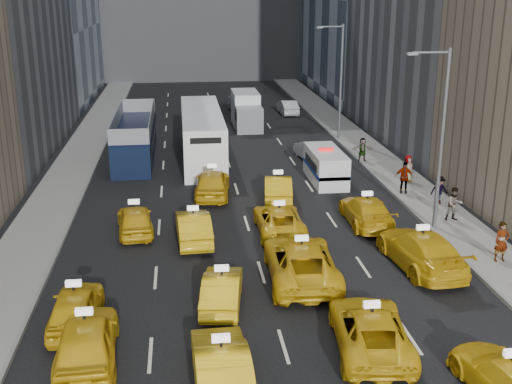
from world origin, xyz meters
TOP-DOWN VIEW (x-y plane):
  - ground at (0.00, 0.00)m, footprint 160.00×160.00m
  - sidewalk_west at (-10.50, 25.00)m, footprint 3.00×90.00m
  - sidewalk_east at (10.50, 25.00)m, footprint 3.00×90.00m
  - curb_west at (-9.05, 25.00)m, footprint 0.15×90.00m
  - curb_east at (9.05, 25.00)m, footprint 0.15×90.00m
  - streetlight_near at (9.18, 12.00)m, footprint 2.15×0.22m
  - streetlight_far at (9.18, 32.00)m, footprint 2.15×0.22m
  - taxi_4 at (-6.49, 1.79)m, footprint 2.19×4.91m
  - taxi_5 at (-2.26, -0.19)m, footprint 1.79×4.73m
  - taxi_6 at (2.88, 1.54)m, footprint 2.95×5.39m
  - taxi_7 at (6.14, -1.70)m, footprint 2.52×4.87m
  - taxi_8 at (-7.20, 4.31)m, footprint 1.71×4.24m
  - taxi_9 at (-1.87, 5.22)m, footprint 1.96×4.21m
  - taxi_10 at (1.54, 7.06)m, footprint 3.02×6.08m
  - taxi_11 at (6.95, 7.69)m, footprint 2.80×5.85m
  - taxi_12 at (-5.64, 13.32)m, footprint 2.11×4.31m
  - taxi_13 at (-2.78, 11.90)m, footprint 1.77×4.51m
  - taxi_14 at (1.47, 12.53)m, footprint 2.24×4.81m
  - taxi_15 at (6.09, 13.14)m, footprint 2.11×5.02m
  - taxi_16 at (-1.51, 18.68)m, footprint 2.41×4.98m
  - taxi_17 at (2.19, 17.62)m, footprint 2.05×4.52m
  - nypd_van at (5.71, 20.94)m, footprint 2.09×5.03m
  - double_decker at (-6.46, 28.17)m, footprint 3.23×11.34m
  - city_bus at (-1.74, 27.63)m, footprint 3.99×13.30m
  - box_truck at (2.50, 37.90)m, footprint 2.79×6.62m
  - misc_car_0 at (5.86, 26.16)m, footprint 1.92×4.25m
  - misc_car_1 at (-6.93, 39.82)m, footprint 3.13×5.81m
  - misc_car_2 at (2.69, 47.46)m, footprint 2.62×5.27m
  - misc_car_3 at (-1.89, 44.66)m, footprint 2.05×4.23m
  - misc_car_4 at (7.00, 43.11)m, footprint 1.66×4.25m
  - pedestrian_0 at (10.56, 7.60)m, footprint 0.67×0.44m
  - pedestrian_1 at (10.63, 12.78)m, footprint 0.88×0.51m
  - pedestrian_2 at (10.92, 15.44)m, footprint 1.04×0.46m
  - pedestrian_3 at (9.63, 17.60)m, footprint 1.18×0.73m
  - pedestrian_4 at (10.65, 19.81)m, footprint 0.92×0.71m
  - pedestrian_5 at (9.22, 24.93)m, footprint 1.54×0.55m

SIDE VIEW (x-z plane):
  - ground at x=0.00m, z-range 0.00..0.00m
  - sidewalk_west at x=-10.50m, z-range 0.00..0.15m
  - sidewalk_east at x=10.50m, z-range 0.00..0.15m
  - curb_west at x=-9.05m, z-range 0.00..0.18m
  - curb_east at x=9.05m, z-range 0.00..0.18m
  - taxi_14 at x=1.47m, z-range 0.00..1.33m
  - taxi_9 at x=-1.87m, z-range 0.00..1.33m
  - taxi_7 at x=6.14m, z-range 0.00..1.35m
  - misc_car_0 at x=5.86m, z-range 0.00..1.35m
  - misc_car_4 at x=7.00m, z-range 0.00..1.38m
  - misc_car_3 at x=-1.89m, z-range 0.00..1.39m
  - taxi_12 at x=-5.64m, z-range 0.00..1.42m
  - taxi_6 at x=2.88m, z-range 0.00..1.43m
  - taxi_17 at x=2.19m, z-range 0.00..1.44m
  - taxi_8 at x=-7.20m, z-range 0.00..1.45m
  - taxi_15 at x=6.09m, z-range 0.00..1.45m
  - taxi_13 at x=-2.78m, z-range 0.00..1.46m
  - misc_car_2 at x=2.69m, z-range 0.00..1.47m
  - taxi_5 at x=-2.26m, z-range 0.00..1.54m
  - misc_car_1 at x=-6.93m, z-range 0.00..1.55m
  - taxi_16 at x=-1.51m, z-range 0.00..1.64m
  - taxi_4 at x=-6.49m, z-range 0.00..1.64m
  - taxi_11 at x=6.95m, z-range 0.00..1.64m
  - taxi_10 at x=1.54m, z-range 0.00..1.66m
  - pedestrian_2 at x=10.92m, z-range 0.15..1.74m
  - pedestrian_5 at x=9.22m, z-range 0.15..1.77m
  - nypd_van at x=5.71m, z-range -0.10..2.03m
  - pedestrian_4 at x=10.65m, z-range 0.15..1.82m
  - pedestrian_1 at x=10.63m, z-range 0.15..1.92m
  - pedestrian_0 at x=10.56m, z-range 0.15..1.97m
  - pedestrian_3 at x=9.63m, z-range 0.15..2.03m
  - box_truck at x=2.50m, z-range -0.03..2.92m
  - double_decker at x=-6.46m, z-range -0.02..3.25m
  - city_bus at x=-1.74m, z-range -0.01..3.37m
  - streetlight_near at x=9.18m, z-range 0.42..9.42m
  - streetlight_far at x=9.18m, z-range 0.42..9.42m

